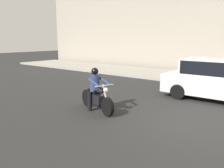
{
  "coord_description": "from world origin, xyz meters",
  "views": [
    {
      "loc": [
        2.18,
        -6.93,
        2.52
      ],
      "look_at": [
        -2.94,
        -0.51,
        0.93
      ],
      "focal_mm": 37.33,
      "sensor_mm": 36.0,
      "label": 1
    }
  ],
  "objects": [
    {
      "name": "motorcycle_with_rider_denim_blue",
      "position": [
        -3.24,
        -1.02,
        0.63
      ],
      "size": [
        1.99,
        0.88,
        1.54
      ],
      "color": "black",
      "rests_on": "ground_plane"
    },
    {
      "name": "ground_plane",
      "position": [
        0.0,
        0.0,
        0.0
      ],
      "size": [
        80.0,
        80.0,
        0.0
      ],
      "primitive_type": "plane",
      "color": "#2A2A2A"
    },
    {
      "name": "parked_sedan_white",
      "position": [
        -0.38,
        3.16,
        0.88
      ],
      "size": [
        4.28,
        1.82,
        1.72
      ],
      "color": "silver",
      "rests_on": "ground_plane"
    }
  ]
}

